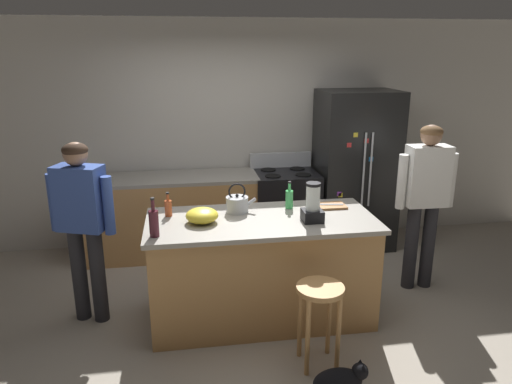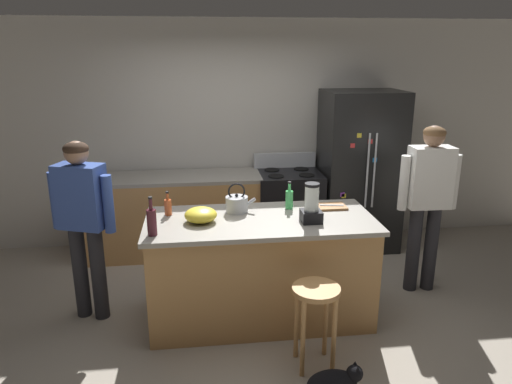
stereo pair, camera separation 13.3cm
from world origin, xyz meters
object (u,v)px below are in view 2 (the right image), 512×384
(blender_appliance, at_px, (312,206))
(bottle_cooking_sauce, at_px, (168,207))
(person_by_island_left, at_px, (83,214))
(bottle_wine, at_px, (152,221))
(bottle_soda, at_px, (289,199))
(cutting_board, at_px, (329,207))
(stove_range, at_px, (288,210))
(mixing_bowl, at_px, (201,215))
(refrigerator, at_px, (359,171))
(person_by_sink_right, at_px, (428,194))
(kitchen_island, at_px, (260,268))
(tea_kettle, at_px, (237,203))
(cat, at_px, (334,382))
(bar_stool, at_px, (316,305))
(chef_knife, at_px, (332,205))

(blender_appliance, xyz_separation_m, bottle_cooking_sauce, (-1.21, 0.32, -0.06))
(person_by_island_left, distance_m, bottle_wine, 0.79)
(bottle_wine, distance_m, bottle_soda, 1.29)
(bottle_cooking_sauce, distance_m, cutting_board, 1.47)
(stove_range, bearing_deg, mixing_bowl, -124.39)
(bottle_wine, distance_m, mixing_bowl, 0.46)
(refrigerator, height_order, stove_range, refrigerator)
(person_by_sink_right, xyz_separation_m, blender_appliance, (-1.26, -0.45, 0.08))
(kitchen_island, bearing_deg, cutting_board, 17.62)
(tea_kettle, bearing_deg, cat, -66.88)
(refrigerator, relative_size, person_by_sink_right, 1.13)
(bar_stool, bearing_deg, person_by_sink_right, 38.27)
(refrigerator, bearing_deg, chef_knife, -118.81)
(refrigerator, distance_m, bar_stool, 2.54)
(kitchen_island, distance_m, refrigerator, 2.11)
(person_by_island_left, height_order, blender_appliance, person_by_island_left)
(bar_stool, relative_size, bottle_cooking_sauce, 3.08)
(kitchen_island, xyz_separation_m, chef_knife, (0.69, 0.21, 0.49))
(cat, bearing_deg, bottle_cooking_sauce, 131.88)
(bar_stool, relative_size, chef_knife, 3.02)
(cat, bearing_deg, person_by_sink_right, 47.79)
(bar_stool, bearing_deg, kitchen_island, 112.84)
(kitchen_island, distance_m, bottle_wine, 1.10)
(person_by_island_left, distance_m, tea_kettle, 1.33)
(kitchen_island, xyz_separation_m, person_by_sink_right, (1.68, 0.32, 0.54))
(cat, height_order, chef_knife, chef_knife)
(blender_appliance, relative_size, cutting_board, 1.13)
(person_by_sink_right, relative_size, bottle_soda, 6.53)
(chef_knife, bearing_deg, bar_stool, -101.70)
(stove_range, bearing_deg, cutting_board, -84.42)
(stove_range, xyz_separation_m, person_by_island_left, (-2.06, -1.33, 0.50))
(mixing_bowl, height_order, cutting_board, mixing_bowl)
(cat, relative_size, cutting_board, 1.73)
(bar_stool, xyz_separation_m, bottle_cooking_sauce, (-1.11, 0.95, 0.51))
(tea_kettle, bearing_deg, kitchen_island, -48.19)
(stove_range, height_order, cat, stove_range)
(kitchen_island, distance_m, person_by_island_left, 1.61)
(refrigerator, height_order, tea_kettle, refrigerator)
(blender_appliance, distance_m, mixing_bowl, 0.94)
(refrigerator, bearing_deg, stove_range, 178.35)
(bottle_cooking_sauce, bearing_deg, person_by_island_left, 179.98)
(blender_appliance, xyz_separation_m, bottle_wine, (-1.31, -0.14, -0.03))
(cat, height_order, blender_appliance, blender_appliance)
(bottle_wine, bearing_deg, chef_knife, 17.04)
(person_by_sink_right, bearing_deg, kitchen_island, -169.27)
(stove_range, height_order, person_by_sink_right, person_by_sink_right)
(mixing_bowl, bearing_deg, cat, -50.98)
(bottle_cooking_sauce, bearing_deg, kitchen_island, -13.75)
(bar_stool, xyz_separation_m, tea_kettle, (-0.50, 0.96, 0.51))
(kitchen_island, xyz_separation_m, person_by_island_left, (-1.52, 0.19, 0.51))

